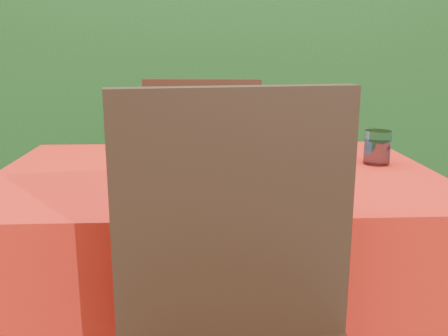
{
  "coord_description": "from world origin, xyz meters",
  "views": [
    {
      "loc": [
        -0.05,
        -1.4,
        1.09
      ],
      "look_at": [
        0.02,
        -0.05,
        0.77
      ],
      "focal_mm": 40.0,
      "sensor_mm": 36.0,
      "label": 1
    }
  ],
  "objects_px": {
    "chair_far": "(205,180)",
    "wine_glass": "(314,114)",
    "water_glass": "(377,149)",
    "pasta_plate": "(229,141)",
    "fork": "(132,172)",
    "pizza_plate": "(243,166)"
  },
  "relations": [
    {
      "from": "chair_far",
      "to": "wine_glass",
      "type": "distance_m",
      "value": 0.58
    },
    {
      "from": "water_glass",
      "to": "wine_glass",
      "type": "xyz_separation_m",
      "value": [
        -0.15,
        0.21,
        0.08
      ]
    },
    {
      "from": "pasta_plate",
      "to": "fork",
      "type": "distance_m",
      "value": 0.43
    },
    {
      "from": "fork",
      "to": "pizza_plate",
      "type": "bearing_deg",
      "value": -17.24
    },
    {
      "from": "chair_far",
      "to": "pizza_plate",
      "type": "height_order",
      "value": "chair_far"
    },
    {
      "from": "pizza_plate",
      "to": "wine_glass",
      "type": "height_order",
      "value": "wine_glass"
    },
    {
      "from": "pasta_plate",
      "to": "wine_glass",
      "type": "relative_size",
      "value": 1.58
    },
    {
      "from": "pasta_plate",
      "to": "chair_far",
      "type": "bearing_deg",
      "value": 105.89
    },
    {
      "from": "pizza_plate",
      "to": "fork",
      "type": "distance_m",
      "value": 0.32
    },
    {
      "from": "wine_glass",
      "to": "fork",
      "type": "height_order",
      "value": "wine_glass"
    },
    {
      "from": "pizza_plate",
      "to": "pasta_plate",
      "type": "xyz_separation_m",
      "value": [
        -0.02,
        0.37,
        0.0
      ]
    },
    {
      "from": "water_glass",
      "to": "fork",
      "type": "height_order",
      "value": "water_glass"
    },
    {
      "from": "chair_far",
      "to": "water_glass",
      "type": "distance_m",
      "value": 0.77
    },
    {
      "from": "pizza_plate",
      "to": "fork",
      "type": "bearing_deg",
      "value": 170.73
    },
    {
      "from": "pasta_plate",
      "to": "fork",
      "type": "bearing_deg",
      "value": -133.11
    },
    {
      "from": "pizza_plate",
      "to": "pasta_plate",
      "type": "height_order",
      "value": "pasta_plate"
    },
    {
      "from": "chair_far",
      "to": "wine_glass",
      "type": "bearing_deg",
      "value": 145.47
    },
    {
      "from": "pizza_plate",
      "to": "pasta_plate",
      "type": "relative_size",
      "value": 1.29
    },
    {
      "from": "wine_glass",
      "to": "fork",
      "type": "distance_m",
      "value": 0.66
    },
    {
      "from": "pasta_plate",
      "to": "wine_glass",
      "type": "height_order",
      "value": "wine_glass"
    },
    {
      "from": "pizza_plate",
      "to": "pasta_plate",
      "type": "bearing_deg",
      "value": 92.59
    },
    {
      "from": "water_glass",
      "to": "pizza_plate",
      "type": "bearing_deg",
      "value": -163.66
    }
  ]
}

